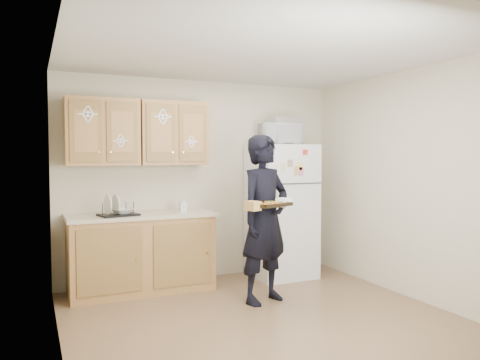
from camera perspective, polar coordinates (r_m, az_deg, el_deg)
name	(u,v)px	position (r m, az deg, el deg)	size (l,w,h in m)	color
floor	(267,322)	(4.59, 3.30, -16.91)	(3.60, 3.60, 0.00)	brown
ceiling	(268,52)	(4.41, 3.40, 15.27)	(3.60, 3.60, 0.00)	beige
wall_back	(202,180)	(5.98, -4.67, 0.00)	(3.60, 0.04, 2.50)	beige
wall_front	(413,210)	(2.86, 20.31, -3.44)	(3.60, 0.04, 2.50)	beige
wall_left	(59,196)	(3.84, -21.21, -1.86)	(0.04, 3.60, 2.50)	beige
wall_right	(415,184)	(5.40, 20.54, -0.50)	(0.04, 3.60, 2.50)	beige
refrigerator	(281,211)	(6.07, 5.04, -3.75)	(0.75, 0.70, 1.70)	white
base_cabinet	(142,254)	(5.54, -11.91, -8.85)	(1.60, 0.60, 0.86)	#9A5B35
countertop	(141,215)	(5.47, -11.96, -4.23)	(1.64, 0.64, 0.04)	beige
upper_cab_left	(102,132)	(5.50, -16.46, 5.62)	(0.80, 0.33, 0.75)	#9A5B35
upper_cab_right	(173,134)	(5.67, -8.18, 5.63)	(0.80, 0.33, 0.75)	#9A5B35
cereal_box	(305,256)	(6.64, 7.92, -9.21)	(0.20, 0.07, 0.32)	#BE9443
person	(265,219)	(4.99, 3.05, -4.74)	(0.65, 0.43, 1.78)	black
baking_tray	(269,205)	(4.67, 3.52, -3.07)	(0.40, 0.29, 0.04)	black
pizza_front_left	(267,205)	(4.56, 3.35, -3.02)	(0.13, 0.13, 0.02)	#FFA020
pizza_front_right	(280,203)	(4.69, 4.90, -2.85)	(0.13, 0.13, 0.02)	#FFA020
pizza_back_left	(257,204)	(4.65, 2.13, -2.90)	(0.13, 0.13, 0.02)	#FFA020
pizza_back_right	(270,202)	(4.78, 3.69, -2.73)	(0.13, 0.13, 0.02)	#FFA020
microwave	(280,134)	(5.96, 4.92, 5.60)	(0.48, 0.33, 0.27)	white
foil_pan	(285,121)	(6.04, 5.52, 7.21)	(0.37, 0.26, 0.08)	silver
dish_rack	(118,208)	(5.32, -14.61, -3.38)	(0.40, 0.30, 0.16)	black
bowl	(122,211)	(5.33, -14.14, -3.69)	(0.24, 0.24, 0.06)	silver
soap_bottle	(183,205)	(5.52, -6.93, -2.99)	(0.08, 0.08, 0.18)	white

